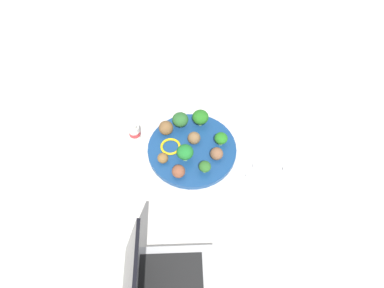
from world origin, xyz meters
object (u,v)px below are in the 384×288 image
object	(u,v)px
meatball_back_right	(217,154)
broccoli_floret_far_rim	(205,167)
fork	(275,170)
knife	(273,180)
meatball_front_right	(193,138)
yogurt_bottle	(135,132)
meatball_center	(163,158)
broccoli_floret_mid_left	(221,138)
broccoli_floret_back_left	(185,152)
meatball_mid_left	(179,171)
pepper_ring_far_rim	(170,146)
plate	(192,149)
broccoli_floret_back_right	(180,120)
napkin	(271,175)
broccoli_floret_center	(200,117)
meatball_front_left	(166,128)

from	to	relation	value
meatball_back_right	broccoli_floret_far_rim	bearing A→B (deg)	-110.93
fork	knife	xyz separation A→B (m)	(-0.00, -0.04, -0.00)
meatball_front_right	yogurt_bottle	world-z (taller)	yogurt_bottle
meatball_center	broccoli_floret_mid_left	bearing A→B (deg)	36.18
fork	knife	size ratio (longest dim) A/B	0.83
broccoli_floret_back_left	meatball_mid_left	size ratio (longest dim) A/B	1.43
meatball_center	meatball_front_right	xyz separation A→B (m)	(0.07, 0.10, 0.00)
broccoli_floret_mid_left	meatball_mid_left	distance (m)	0.17
pepper_ring_far_rim	broccoli_floret_far_rim	bearing A→B (deg)	-23.86
plate	meatball_front_right	xyz separation A→B (m)	(-0.00, 0.02, 0.03)
broccoli_floret_back_left	meatball_front_right	distance (m)	0.07
broccoli_floret_far_rim	meatball_back_right	world-z (taller)	same
broccoli_floret_far_rim	meatball_mid_left	xyz separation A→B (m)	(-0.07, -0.03, -0.01)
meatball_front_right	broccoli_floret_back_right	bearing A→B (deg)	137.95
meatball_mid_left	pepper_ring_far_rim	distance (m)	0.11
fork	meatball_center	bearing A→B (deg)	-168.79
meatball_mid_left	meatball_back_right	world-z (taller)	same
knife	yogurt_bottle	size ratio (longest dim) A/B	2.21
broccoli_floret_back_right	yogurt_bottle	size ratio (longest dim) A/B	0.83
yogurt_bottle	meatball_mid_left	bearing A→B (deg)	-30.38
meatball_mid_left	yogurt_bottle	distance (m)	0.21
napkin	meatball_mid_left	bearing A→B (deg)	-163.01
broccoli_floret_center	broccoli_floret_mid_left	bearing A→B (deg)	-35.16
yogurt_bottle	meatball_center	bearing A→B (deg)	-31.04
broccoli_floret_far_rim	pepper_ring_far_rim	size ratio (longest dim) A/B	0.64
broccoli_floret_far_rim	napkin	size ratio (longest dim) A/B	0.24
meatball_mid_left	meatball_front_left	world-z (taller)	meatball_front_left
meatball_center	napkin	bearing A→B (deg)	8.39
broccoli_floret_far_rim	fork	bearing A→B (deg)	18.01
broccoli_floret_far_rim	meatball_front_right	bearing A→B (deg)	123.99
plate	meatball_mid_left	size ratio (longest dim) A/B	7.07
broccoli_floret_center	knife	bearing A→B (deg)	-28.19
meatball_front_left	meatball_back_right	xyz separation A→B (m)	(0.18, -0.05, -0.00)
broccoli_floret_center	meatball_center	xyz separation A→B (m)	(-0.07, -0.17, -0.02)
meatball_back_right	meatball_front_left	bearing A→B (deg)	164.21
meatball_center	napkin	distance (m)	0.33
broccoli_floret_mid_left	broccoli_floret_back_right	distance (m)	0.15
meatball_center	meatball_back_right	distance (m)	0.16
meatball_mid_left	napkin	bearing A→B (deg)	16.99
broccoli_floret_center	pepper_ring_far_rim	size ratio (longest dim) A/B	0.89
pepper_ring_far_rim	yogurt_bottle	bearing A→B (deg)	172.16
meatball_center	broccoli_floret_far_rim	bearing A→B (deg)	0.02
meatball_mid_left	broccoli_floret_back_right	bearing A→B (deg)	105.33
broccoli_floret_back_left	pepper_ring_far_rim	xyz separation A→B (m)	(-0.06, 0.03, -0.03)
knife	broccoli_floret_center	bearing A→B (deg)	151.81
meatball_back_right	broccoli_floret_back_left	bearing A→B (deg)	-160.89
broccoli_floret_mid_left	meatball_center	bearing A→B (deg)	-143.82
yogurt_bottle	meatball_back_right	bearing A→B (deg)	-3.19
yogurt_bottle	fork	bearing A→B (deg)	-0.84
napkin	knife	bearing A→B (deg)	-69.74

